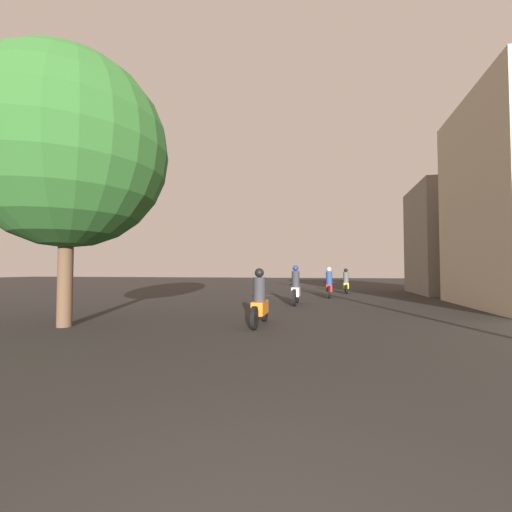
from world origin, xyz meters
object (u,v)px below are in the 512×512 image
motorcycle_yellow (346,283)px  street_tree (68,151)px  motorcycle_white (296,289)px  building_right_far (461,239)px  motorcycle_red (329,285)px  motorcycle_orange (260,302)px

motorcycle_yellow → street_tree: street_tree is taller
motorcycle_white → building_right_far: bearing=36.7°
motorcycle_yellow → building_right_far: building_right_far is taller
motorcycle_red → street_tree: 13.16m
motorcycle_orange → motorcycle_yellow: size_ratio=0.98×
motorcycle_red → motorcycle_orange: bearing=-100.4°
motorcycle_white → street_tree: size_ratio=0.28×
motorcycle_orange → street_tree: (-4.78, -1.23, 3.90)m
motorcycle_orange → motorcycle_red: (1.83, 9.48, 0.03)m
motorcycle_orange → motorcycle_white: bearing=80.7°
motorcycle_orange → street_tree: 6.29m
motorcycle_yellow → street_tree: size_ratio=0.29×
motorcycle_white → building_right_far: building_right_far is taller
motorcycle_yellow → building_right_far: 7.14m
motorcycle_red → motorcycle_yellow: (1.04, 3.65, -0.02)m
motorcycle_yellow → street_tree: 16.73m
motorcycle_orange → street_tree: street_tree is taller
motorcycle_orange → motorcycle_yellow: bearing=73.1°
motorcycle_orange → motorcycle_red: size_ratio=1.02×
building_right_far → street_tree: (-14.27, -14.71, 1.26)m
motorcycle_red → motorcycle_yellow: bearing=74.6°
building_right_far → street_tree: size_ratio=0.92×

